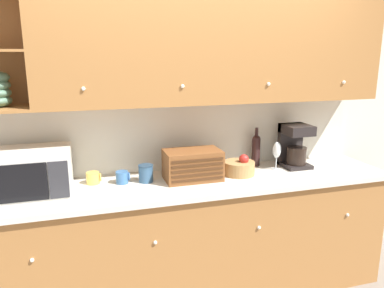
{
  "coord_description": "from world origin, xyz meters",
  "views": [
    {
      "loc": [
        -0.79,
        -2.85,
        1.87
      ],
      "look_at": [
        0.0,
        -0.22,
        1.21
      ],
      "focal_mm": 35.0,
      "sensor_mm": 36.0,
      "label": 1
    }
  ],
  "objects_px": {
    "fruit_basket": "(239,167)",
    "wine_bottle": "(256,149)",
    "mug": "(122,177)",
    "microwave": "(29,173)",
    "storage_canister": "(146,173)",
    "coffee_maker": "(294,145)",
    "wine_glass": "(277,151)",
    "bread_box": "(193,165)",
    "mug_blue_second": "(93,178)"
  },
  "relations": [
    {
      "from": "mug_blue_second",
      "to": "wine_bottle",
      "type": "distance_m",
      "value": 1.33
    },
    {
      "from": "microwave",
      "to": "wine_glass",
      "type": "distance_m",
      "value": 1.84
    },
    {
      "from": "mug",
      "to": "microwave",
      "type": "bearing_deg",
      "value": -175.93
    },
    {
      "from": "wine_bottle",
      "to": "coffee_maker",
      "type": "bearing_deg",
      "value": -19.53
    },
    {
      "from": "fruit_basket",
      "to": "wine_glass",
      "type": "relative_size",
      "value": 1.05
    },
    {
      "from": "wine_glass",
      "to": "coffee_maker",
      "type": "height_order",
      "value": "coffee_maker"
    },
    {
      "from": "mug",
      "to": "wine_glass",
      "type": "relative_size",
      "value": 0.44
    },
    {
      "from": "wine_glass",
      "to": "mug_blue_second",
      "type": "bearing_deg",
      "value": 177.12
    },
    {
      "from": "wine_glass",
      "to": "microwave",
      "type": "bearing_deg",
      "value": -179.28
    },
    {
      "from": "mug_blue_second",
      "to": "mug",
      "type": "distance_m",
      "value": 0.21
    },
    {
      "from": "mug_blue_second",
      "to": "wine_bottle",
      "type": "relative_size",
      "value": 0.33
    },
    {
      "from": "storage_canister",
      "to": "wine_glass",
      "type": "bearing_deg",
      "value": -0.21
    },
    {
      "from": "microwave",
      "to": "bread_box",
      "type": "height_order",
      "value": "microwave"
    },
    {
      "from": "microwave",
      "to": "bread_box",
      "type": "xyz_separation_m",
      "value": [
        1.12,
        -0.02,
        -0.04
      ]
    },
    {
      "from": "coffee_maker",
      "to": "microwave",
      "type": "bearing_deg",
      "value": -178.04
    },
    {
      "from": "storage_canister",
      "to": "coffee_maker",
      "type": "height_order",
      "value": "coffee_maker"
    },
    {
      "from": "microwave",
      "to": "coffee_maker",
      "type": "bearing_deg",
      "value": 1.96
    },
    {
      "from": "fruit_basket",
      "to": "wine_bottle",
      "type": "distance_m",
      "value": 0.31
    },
    {
      "from": "mug_blue_second",
      "to": "wine_bottle",
      "type": "bearing_deg",
      "value": 3.41
    },
    {
      "from": "wine_glass",
      "to": "coffee_maker",
      "type": "distance_m",
      "value": 0.19
    },
    {
      "from": "microwave",
      "to": "coffee_maker",
      "type": "xyz_separation_m",
      "value": [
        2.03,
        0.07,
        0.03
      ]
    },
    {
      "from": "mug_blue_second",
      "to": "bread_box",
      "type": "xyz_separation_m",
      "value": [
        0.72,
        -0.12,
        0.07
      ]
    },
    {
      "from": "mug_blue_second",
      "to": "microwave",
      "type": "bearing_deg",
      "value": -166.79
    },
    {
      "from": "bread_box",
      "to": "wine_glass",
      "type": "bearing_deg",
      "value": 3.44
    },
    {
      "from": "mug",
      "to": "wine_bottle",
      "type": "height_order",
      "value": "wine_bottle"
    },
    {
      "from": "storage_canister",
      "to": "wine_glass",
      "type": "height_order",
      "value": "wine_glass"
    },
    {
      "from": "bread_box",
      "to": "wine_glass",
      "type": "height_order",
      "value": "wine_glass"
    },
    {
      "from": "storage_canister",
      "to": "fruit_basket",
      "type": "xyz_separation_m",
      "value": [
        0.72,
        -0.04,
        -0.01
      ]
    },
    {
      "from": "wine_bottle",
      "to": "coffee_maker",
      "type": "height_order",
      "value": "coffee_maker"
    },
    {
      "from": "mug",
      "to": "coffee_maker",
      "type": "distance_m",
      "value": 1.43
    },
    {
      "from": "mug_blue_second",
      "to": "mug",
      "type": "relative_size",
      "value": 1.05
    },
    {
      "from": "microwave",
      "to": "storage_canister",
      "type": "relative_size",
      "value": 4.19
    },
    {
      "from": "mug_blue_second",
      "to": "fruit_basket",
      "type": "xyz_separation_m",
      "value": [
        1.1,
        -0.11,
        0.01
      ]
    },
    {
      "from": "mug",
      "to": "coffee_maker",
      "type": "height_order",
      "value": "coffee_maker"
    },
    {
      "from": "mug_blue_second",
      "to": "bread_box",
      "type": "distance_m",
      "value": 0.73
    },
    {
      "from": "microwave",
      "to": "wine_bottle",
      "type": "xyz_separation_m",
      "value": [
        1.73,
        0.17,
        -0.01
      ]
    },
    {
      "from": "microwave",
      "to": "wine_bottle",
      "type": "distance_m",
      "value": 1.74
    },
    {
      "from": "wine_glass",
      "to": "coffee_maker",
      "type": "bearing_deg",
      "value": 13.94
    },
    {
      "from": "storage_canister",
      "to": "bread_box",
      "type": "distance_m",
      "value": 0.35
    },
    {
      "from": "mug_blue_second",
      "to": "fruit_basket",
      "type": "height_order",
      "value": "fruit_basket"
    },
    {
      "from": "bread_box",
      "to": "wine_glass",
      "type": "relative_size",
      "value": 1.82
    },
    {
      "from": "mug_blue_second",
      "to": "storage_canister",
      "type": "height_order",
      "value": "storage_canister"
    },
    {
      "from": "storage_canister",
      "to": "wine_bottle",
      "type": "height_order",
      "value": "wine_bottle"
    },
    {
      "from": "fruit_basket",
      "to": "coffee_maker",
      "type": "xyz_separation_m",
      "value": [
        0.53,
        0.08,
        0.12
      ]
    },
    {
      "from": "microwave",
      "to": "storage_canister",
      "type": "height_order",
      "value": "microwave"
    },
    {
      "from": "wine_bottle",
      "to": "wine_glass",
      "type": "relative_size",
      "value": 1.41
    },
    {
      "from": "wine_bottle",
      "to": "wine_glass",
      "type": "height_order",
      "value": "wine_bottle"
    },
    {
      "from": "storage_canister",
      "to": "wine_glass",
      "type": "relative_size",
      "value": 0.56
    },
    {
      "from": "bread_box",
      "to": "coffee_maker",
      "type": "relative_size",
      "value": 1.18
    },
    {
      "from": "storage_canister",
      "to": "coffee_maker",
      "type": "xyz_separation_m",
      "value": [
        1.25,
        0.04,
        0.11
      ]
    }
  ]
}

